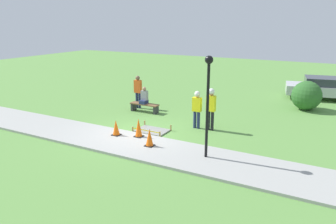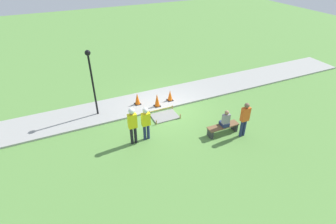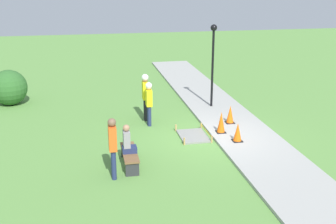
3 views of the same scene
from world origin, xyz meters
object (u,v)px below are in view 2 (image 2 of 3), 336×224
Objects in this scene: traffic_cone_sidewalk_edge at (137,99)px; worker_assistant at (132,122)px; worker_supervisor at (146,121)px; park_bench at (223,128)px; lamppost_near at (91,74)px; traffic_cone_near_patch at (170,95)px; person_seated_on_bench at (225,120)px; bystander_in_orange_shirt at (245,118)px; traffic_cone_far_patch at (157,100)px.

worker_assistant is at bearing 68.21° from traffic_cone_sidewalk_edge.
traffic_cone_sidewalk_edge is 0.40× the size of worker_supervisor.
lamppost_near is at bearing -38.70° from park_bench.
traffic_cone_near_patch is 0.38× the size of worker_supervisor.
worker_assistant is (0.65, 0.05, 0.14)m from worker_supervisor.
park_bench is 0.50m from person_seated_on_bench.
person_seated_on_bench is at bearing 161.49° from worker_supervisor.
worker_supervisor is 3.76m from lamppost_near.
worker_assistant is 3.51m from lamppost_near.
bystander_in_orange_shirt is at bearing 161.64° from worker_assistant.
lamppost_near is at bearing -10.62° from traffic_cone_far_patch.
worker_supervisor reaches higher than traffic_cone_far_patch.
park_bench is 0.45× the size of lamppost_near.
worker_supervisor reaches higher than person_seated_on_bench.
park_bench is (-2.93, 4.25, -0.12)m from traffic_cone_sidewalk_edge.
worker_assistant is (1.26, 3.15, 0.72)m from traffic_cone_sidewalk_edge.
bystander_in_orange_shirt is at bearing 123.66° from traffic_cone_far_patch.
person_seated_on_bench is 0.49× the size of bystander_in_orange_shirt.
bystander_in_orange_shirt is (-3.68, 4.79, 0.60)m from traffic_cone_sidewalk_edge.
bystander_in_orange_shirt is (-0.76, 0.54, 0.72)m from park_bench.
worker_assistant is 5.21m from bystander_in_orange_shirt.
traffic_cone_near_patch is 4.25m from worker_assistant.
traffic_cone_far_patch is 0.45× the size of worker_supervisor.
park_bench is 0.88× the size of bystander_in_orange_shirt.
worker_supervisor is at bearing -18.51° from person_seated_on_bench.
traffic_cone_far_patch is at bearing 144.40° from traffic_cone_sidewalk_edge.
traffic_cone_far_patch reaches higher than traffic_cone_near_patch.
person_seated_on_bench is 3.78m from worker_supervisor.
traffic_cone_near_patch is 0.74× the size of person_seated_on_bench.
worker_assistant is (2.20, 2.48, 0.67)m from traffic_cone_far_patch.
traffic_cone_near_patch is 0.34× the size of worker_assistant.
person_seated_on_bench is (-2.97, 4.30, 0.37)m from traffic_cone_sidewalk_edge.
worker_supervisor is (3.58, -1.20, 0.21)m from person_seated_on_bench.
worker_assistant reaches higher than bystander_in_orange_shirt.
bystander_in_orange_shirt reaches higher than park_bench.
park_bench is 0.84× the size of worker_assistant.
worker_supervisor is 0.95× the size of bystander_in_orange_shirt.
traffic_cone_far_patch reaches higher than park_bench.
worker_assistant is at bearing 4.03° from worker_supervisor.
person_seated_on_bench is 4.40m from worker_assistant.
bystander_in_orange_shirt reaches higher than traffic_cone_sidewalk_edge.
worker_supervisor reaches higher than park_bench.
worker_supervisor is at bearing 78.89° from traffic_cone_sidewalk_edge.
lamppost_near is at bearing -4.29° from traffic_cone_near_patch.
traffic_cone_far_patch is at bearing -60.78° from person_seated_on_bench.
worker_assistant reaches higher than traffic_cone_sidewalk_edge.
traffic_cone_far_patch is (0.94, 0.29, 0.06)m from traffic_cone_near_patch.
traffic_cone_sidewalk_edge is (0.94, -0.67, -0.04)m from traffic_cone_far_patch.
worker_assistant is at bearing -15.25° from person_seated_on_bench.
worker_supervisor is (1.55, 2.43, 0.54)m from traffic_cone_far_patch.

